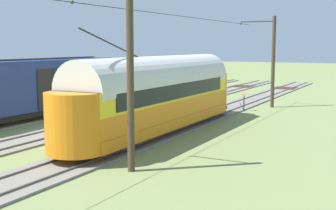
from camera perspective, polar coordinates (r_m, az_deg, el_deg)
name	(u,v)px	position (r m, az deg, el deg)	size (l,w,h in m)	color
ground_plane	(72,130)	(27.07, -11.88, -3.09)	(220.00, 220.00, 0.00)	olive
track_streetcar_siding	(149,136)	(24.51, -2.37, -3.90)	(2.80, 80.00, 0.18)	slate
track_adjacent_siding	(76,128)	(27.30, -11.46, -2.87)	(2.80, 80.00, 0.18)	slate
track_third_siding	(14,122)	(30.65, -18.72, -2.00)	(2.80, 80.00, 0.18)	slate
vintage_streetcar	(158,93)	(25.07, -1.22, 1.45)	(2.65, 16.75, 5.44)	orange
coach_adjacent	(33,87)	(31.63, -16.55, 2.23)	(2.96, 14.25, 3.85)	navy
catenary_pole_foreground	(272,60)	(36.84, 12.89, 5.50)	(2.93, 0.28, 7.14)	#423323
catenary_pole_mid_near	(128,76)	(17.49, -4.96, 3.68)	(2.93, 0.28, 7.14)	#423323
overhead_wire_run	(85,4)	(19.64, -10.33, 12.36)	(2.72, 45.80, 0.18)	black
switch_stand	(244,102)	(34.49, 9.44, 0.40)	(0.50, 0.30, 1.24)	black
spare_tie_stack	(10,108)	(35.87, -19.10, -0.33)	(2.40, 2.40, 0.54)	#47331E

